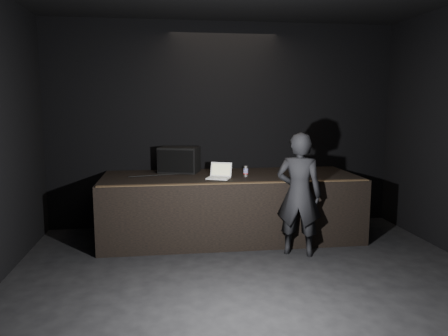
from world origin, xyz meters
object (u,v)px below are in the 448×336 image
beer_can (246,171)px  stage_riser (230,206)px  laptop (220,174)px  stage_monitor (179,160)px  person (299,194)px

beer_can → stage_riser: bearing=144.7°
laptop → stage_monitor: bearing=155.0°
laptop → beer_can: (0.42, 0.08, 0.03)m
stage_monitor → laptop: bearing=-31.3°
stage_monitor → beer_can: (1.01, -0.60, -0.12)m
stage_riser → stage_monitor: (-0.79, 0.44, 0.71)m
stage_monitor → laptop: 0.91m
stage_riser → person: (0.83, -0.95, 0.37)m
stage_riser → beer_can: (0.22, -0.16, 0.59)m
stage_riser → laptop: size_ratio=9.42×
stage_monitor → person: person is taller
laptop → beer_can: 0.43m
stage_monitor → laptop: stage_monitor is taller
stage_monitor → person: size_ratio=0.42×
stage_monitor → beer_can: stage_monitor is taller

